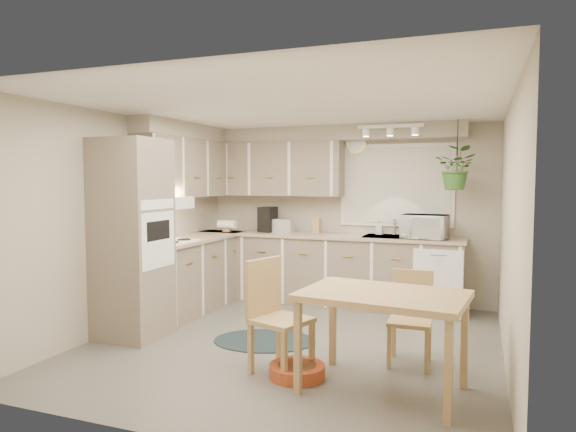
{
  "coord_description": "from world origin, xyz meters",
  "views": [
    {
      "loc": [
        1.75,
        -4.83,
        1.67
      ],
      "look_at": [
        -0.27,
        0.55,
        1.27
      ],
      "focal_mm": 32.0,
      "sensor_mm": 36.0,
      "label": 1
    }
  ],
  "objects_px": {
    "pet_bed": "(297,371)",
    "microwave": "(424,224)",
    "dining_table": "(382,342)",
    "braided_rug": "(265,340)",
    "chair_back": "(410,319)",
    "chair_left": "(282,317)"
  },
  "relations": [
    {
      "from": "pet_bed",
      "to": "microwave",
      "type": "bearing_deg",
      "value": 72.95
    },
    {
      "from": "dining_table",
      "to": "braided_rug",
      "type": "distance_m",
      "value": 1.65
    },
    {
      "from": "chair_back",
      "to": "pet_bed",
      "type": "height_order",
      "value": "chair_back"
    },
    {
      "from": "chair_back",
      "to": "pet_bed",
      "type": "distance_m",
      "value": 1.13
    },
    {
      "from": "chair_left",
      "to": "microwave",
      "type": "xyz_separation_m",
      "value": [
        0.94,
        2.48,
        0.63
      ]
    },
    {
      "from": "chair_back",
      "to": "dining_table",
      "type": "bearing_deg",
      "value": 77.69
    },
    {
      "from": "chair_left",
      "to": "microwave",
      "type": "height_order",
      "value": "microwave"
    },
    {
      "from": "braided_rug",
      "to": "pet_bed",
      "type": "xyz_separation_m",
      "value": [
        0.65,
        -0.81,
        0.05
      ]
    },
    {
      "from": "dining_table",
      "to": "braided_rug",
      "type": "xyz_separation_m",
      "value": [
        -1.37,
        0.83,
        -0.39
      ]
    },
    {
      "from": "pet_bed",
      "to": "microwave",
      "type": "relative_size",
      "value": 0.87
    },
    {
      "from": "braided_rug",
      "to": "dining_table",
      "type": "bearing_deg",
      "value": -31.25
    },
    {
      "from": "chair_left",
      "to": "pet_bed",
      "type": "height_order",
      "value": "chair_left"
    },
    {
      "from": "chair_left",
      "to": "pet_bed",
      "type": "xyz_separation_m",
      "value": [
        0.16,
        -0.05,
        -0.43
      ]
    },
    {
      "from": "chair_left",
      "to": "microwave",
      "type": "distance_m",
      "value": 2.73
    },
    {
      "from": "chair_left",
      "to": "chair_back",
      "type": "relative_size",
      "value": 1.17
    },
    {
      "from": "chair_back",
      "to": "braided_rug",
      "type": "height_order",
      "value": "chair_back"
    },
    {
      "from": "chair_left",
      "to": "braided_rug",
      "type": "bearing_deg",
      "value": -128.13
    },
    {
      "from": "chair_left",
      "to": "chair_back",
      "type": "bearing_deg",
      "value": 139.37
    },
    {
      "from": "pet_bed",
      "to": "microwave",
      "type": "xyz_separation_m",
      "value": [
        0.78,
        2.53,
        1.07
      ]
    },
    {
      "from": "braided_rug",
      "to": "chair_left",
      "type": "bearing_deg",
      "value": -57.29
    },
    {
      "from": "braided_rug",
      "to": "microwave",
      "type": "height_order",
      "value": "microwave"
    },
    {
      "from": "dining_table",
      "to": "braided_rug",
      "type": "relative_size",
      "value": 1.18
    }
  ]
}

